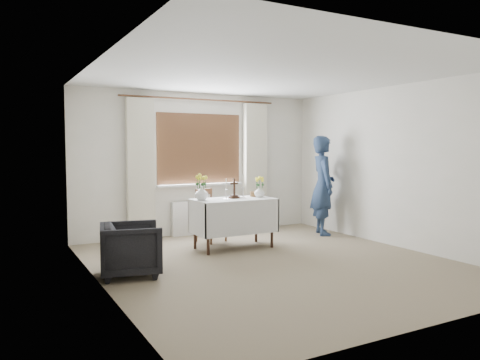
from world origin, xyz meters
The scene contains 12 objects.
ground centered at (0.00, 0.00, 0.00)m, with size 5.00×5.00×0.00m, color gray.
altar_table centered at (-0.04, 1.10, 0.38)m, with size 1.24×0.64×0.76m, color white.
wooden_chair centered at (-0.13, 1.72, 0.43)m, with size 0.40×0.40×0.87m, color #542D1D, non-canonical shape.
armchair centered at (-1.85, 0.32, 0.32)m, with size 0.69×0.71×0.64m, color black.
person centered at (1.88, 1.36, 0.87)m, with size 0.64×0.42×1.75m, color navy.
radiator centered at (0.00, 2.42, 0.30)m, with size 1.10×0.10×0.60m, color silver.
wooden_cross centered at (-0.01, 1.14, 0.92)m, with size 0.14×0.10×0.31m, color black, non-canonical shape.
candlestick_left centered at (-0.19, 1.06, 0.92)m, with size 0.09×0.09×0.31m, color silver, non-canonical shape.
candlestick_right centered at (0.12, 1.09, 0.94)m, with size 0.10×0.10×0.35m, color silver, non-canonical shape.
flower_vase_left centered at (-0.55, 1.15, 0.87)m, with size 0.20×0.20×0.21m, color white.
flower_vase_right centered at (0.42, 1.10, 0.85)m, with size 0.16×0.16×0.17m, color white.
wicker_basket centered at (0.43, 1.22, 0.80)m, with size 0.20×0.20×0.08m, color brown.
Camera 1 is at (-3.34, -5.17, 1.54)m, focal length 35.00 mm.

